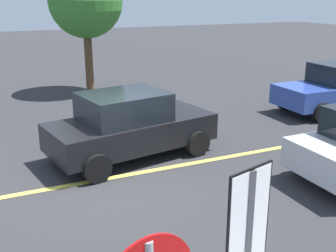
{
  "coord_description": "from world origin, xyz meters",
  "views": [
    {
      "loc": [
        -2.3,
        -8.19,
        3.89
      ],
      "look_at": [
        1.36,
        -0.09,
        1.06
      ],
      "focal_mm": 44.76,
      "sensor_mm": 36.0,
      "label": 1
    }
  ],
  "objects": [
    {
      "name": "speed_limit_sign",
      "position": [
        -0.36,
        -5.59,
        1.76
      ],
      "size": [
        0.52,
        0.16,
        2.52
      ],
      "color": "#4C4C51",
      "rests_on": "ground_plane"
    },
    {
      "name": "tree_left_verge",
      "position": [
        1.7,
        8.35,
        3.59
      ],
      "size": [
        2.86,
        2.86,
        5.05
      ],
      "color": "#513823",
      "rests_on": "ground_plane"
    },
    {
      "name": "car_black_near_curb",
      "position": [
        0.84,
        1.03,
        0.82
      ],
      "size": [
        4.27,
        2.54,
        1.64
      ],
      "color": "black",
      "rests_on": "ground_plane"
    },
    {
      "name": "ground_plane",
      "position": [
        0.0,
        0.0,
        0.0
      ],
      "size": [
        80.0,
        80.0,
        0.0
      ],
      "primitive_type": "plane",
      "color": "#2D2D30"
    },
    {
      "name": "lane_marking_centre",
      "position": [
        3.0,
        0.0,
        0.01
      ],
      "size": [
        28.0,
        0.16,
        0.01
      ],
      "primitive_type": "cube",
      "color": "#E0D14C"
    }
  ]
}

